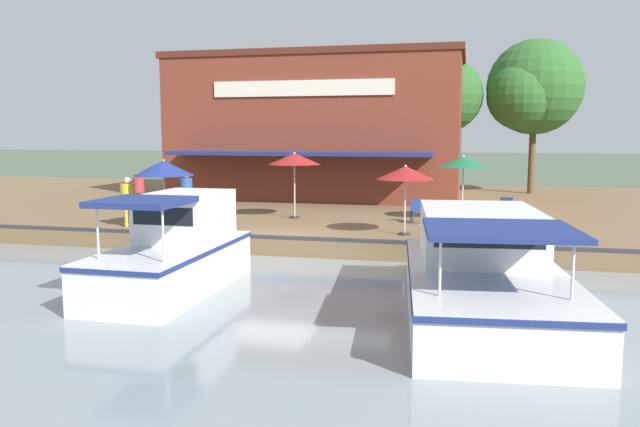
{
  "coord_description": "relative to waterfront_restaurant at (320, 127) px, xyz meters",
  "views": [
    {
      "loc": [
        17.74,
        5.76,
        3.78
      ],
      "look_at": [
        -1.0,
        1.3,
        1.3
      ],
      "focal_mm": 35.0,
      "sensor_mm": 36.0,
      "label": 1
    }
  ],
  "objects": [
    {
      "name": "motorboat_fourth_along",
      "position": [
        17.25,
        0.63,
        -3.17
      ],
      "size": [
        6.03,
        2.18,
        2.32
      ],
      "color": "white",
      "rests_on": "river_water"
    },
    {
      "name": "tree_downstream_bank",
      "position": [
        -2.46,
        5.99,
        1.54
      ],
      "size": [
        4.01,
        3.82,
        7.07
      ],
      "color": "brown",
      "rests_on": "quay_deck"
    },
    {
      "name": "patio_umbrella_near_quay_edge",
      "position": [
        8.53,
        1.04,
        -1.27
      ],
      "size": [
        1.96,
        1.96,
        2.49
      ],
      "color": "#B7B7B7",
      "rests_on": "quay_deck"
    },
    {
      "name": "waterfront_restaurant",
      "position": [
        0.0,
        0.0,
        0.0
      ],
      "size": [
        9.05,
        14.2,
        7.0
      ],
      "color": "brown",
      "rests_on": "quay_deck"
    },
    {
      "name": "person_near_entrance",
      "position": [
        12.0,
        -3.89,
        -2.43
      ],
      "size": [
        0.48,
        0.48,
        1.71
      ],
      "color": "gold",
      "rests_on": "quay_deck"
    },
    {
      "name": "cafe_chair_back_row_seat",
      "position": [
        11.65,
        -1.4,
        -3.03
      ],
      "size": [
        0.52,
        0.52,
        0.85
      ],
      "color": "navy",
      "rests_on": "quay_deck"
    },
    {
      "name": "cafe_chair_mid_patio",
      "position": [
        8.81,
        5.66,
        -3.03
      ],
      "size": [
        0.54,
        0.54,
        0.85
      ],
      "color": "navy",
      "rests_on": "quay_deck"
    },
    {
      "name": "cafe_chair_under_first_umbrella",
      "position": [
        10.38,
        -4.45,
        -3.03
      ],
      "size": [
        0.52,
        0.52,
        0.85
      ],
      "color": "navy",
      "rests_on": "quay_deck"
    },
    {
      "name": "person_at_quay_edge",
      "position": [
        8.75,
        -3.28,
        -2.45
      ],
      "size": [
        0.47,
        0.47,
        1.67
      ],
      "color": "orange",
      "rests_on": "quay_deck"
    },
    {
      "name": "motorboat_second_along",
      "position": [
        17.51,
        7.68,
        -3.24
      ],
      "size": [
        8.33,
        3.81,
        2.08
      ],
      "color": "silver",
      "rests_on": "river_water"
    },
    {
      "name": "tree_upstream_bank",
      "position": [
        -3.62,
        10.46,
        1.95
      ],
      "size": [
        5.2,
        4.95,
        8.06
      ],
      "color": "brown",
      "rests_on": "quay_deck"
    },
    {
      "name": "ground_plane",
      "position": [
        13.29,
        1.62,
        -4.1
      ],
      "size": [
        220.0,
        220.0,
        0.0
      ],
      "primitive_type": "plane",
      "color": "#4C5B47"
    },
    {
      "name": "quay_edge_fender",
      "position": [
        13.19,
        1.62,
        -3.45
      ],
      "size": [
        0.2,
        50.4,
        0.1
      ],
      "primitive_type": "cube",
      "color": "#2D2D33",
      "rests_on": "quay_deck"
    },
    {
      "name": "cafe_chair_far_corner_seat",
      "position": [
        11.48,
        -3.44,
        -3.03
      ],
      "size": [
        0.57,
        0.57,
        0.85
      ],
      "color": "navy",
      "rests_on": "quay_deck"
    },
    {
      "name": "patio_umbrella_far_corner",
      "position": [
        7.91,
        7.2,
        -1.35
      ],
      "size": [
        1.8,
        1.8,
        2.4
      ],
      "color": "#B7B7B7",
      "rests_on": "quay_deck"
    },
    {
      "name": "patio_umbrella_mid_patio_left",
      "position": [
        11.5,
        5.47,
        -1.55
      ],
      "size": [
        1.82,
        1.82,
        2.21
      ],
      "color": "#B7B7B7",
      "rests_on": "quay_deck"
    },
    {
      "name": "cafe_chair_facing_river",
      "position": [
        7.44,
        8.76,
        -3.03
      ],
      "size": [
        0.51,
        0.51,
        0.85
      ],
      "color": "navy",
      "rests_on": "quay_deck"
    },
    {
      "name": "quay_deck",
      "position": [
        2.29,
        1.62,
        -3.8
      ],
      "size": [
        22.0,
        56.0,
        0.6
      ],
      "primitive_type": "cube",
      "color": "brown",
      "rests_on": "ground"
    },
    {
      "name": "person_mid_patio",
      "position": [
        8.09,
        -5.7,
        -2.51
      ],
      "size": [
        0.45,
        0.45,
        1.6
      ],
      "color": "#337547",
      "rests_on": "quay_deck"
    },
    {
      "name": "patio_umbrella_back_row",
      "position": [
        11.72,
        -2.67,
        -1.49
      ],
      "size": [
        2.04,
        2.04,
        2.31
      ],
      "color": "#B7B7B7",
      "rests_on": "quay_deck"
    }
  ]
}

